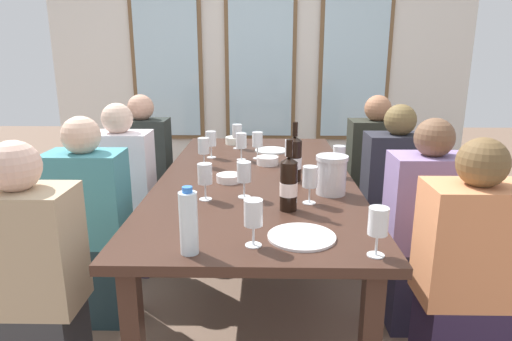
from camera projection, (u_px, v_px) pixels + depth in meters
ground_plane at (256, 294)px, 2.67m from camera, size 12.00×12.00×0.00m
back_wall_with_windows at (261, 47)px, 4.48m from camera, size 4.25×0.10×2.90m
dining_table at (256, 188)px, 2.49m from camera, size 1.05×2.16×0.74m
white_plate_0 at (302, 237)px, 1.66m from camera, size 0.26×0.26×0.01m
white_plate_1 at (271, 150)px, 3.08m from camera, size 0.23×0.23×0.01m
metal_pitcher at (331, 175)px, 2.14m from camera, size 0.16×0.16×0.19m
wine_bottle_0 at (294, 158)px, 2.36m from camera, size 0.08×0.08×0.32m
wine_bottle_1 at (289, 184)px, 1.91m from camera, size 0.08×0.08×0.32m
tasting_bowl_0 at (267, 161)px, 2.71m from camera, size 0.13×0.13×0.05m
tasting_bowl_1 at (229, 178)px, 2.36m from camera, size 0.13×0.13×0.04m
tasting_bowl_2 at (235, 140)px, 3.31m from camera, size 0.14×0.14×0.05m
water_bottle at (189, 222)px, 1.51m from camera, size 0.06×0.06×0.24m
wine_glass_0 at (241, 142)px, 2.80m from camera, size 0.07×0.07×0.17m
wine_glass_1 at (253, 214)px, 1.56m from camera, size 0.07×0.07×0.17m
wine_glass_2 at (204, 147)px, 2.65m from camera, size 0.07×0.07×0.17m
wine_glass_3 at (291, 149)px, 2.59m from camera, size 0.07×0.07×0.17m
wine_glass_4 at (378, 224)px, 1.48m from camera, size 0.07×0.07×0.17m
wine_glass_5 at (310, 178)px, 2.00m from camera, size 0.07×0.07×0.17m
wine_glass_6 at (339, 155)px, 2.43m from camera, size 0.07×0.07×0.17m
wine_glass_7 at (258, 141)px, 2.83m from camera, size 0.07×0.07×0.17m
wine_glass_8 at (237, 132)px, 3.13m from camera, size 0.07×0.07×0.17m
wine_glass_9 at (205, 175)px, 2.05m from camera, size 0.07×0.07×0.17m
wine_glass_10 at (244, 173)px, 2.08m from camera, size 0.07×0.07×0.17m
wine_glass_11 at (211, 140)px, 2.86m from camera, size 0.07×0.07×0.17m
seated_person_0 at (91, 228)px, 2.30m from camera, size 0.38×0.24×1.11m
seated_person_1 at (424, 233)px, 2.24m from camera, size 0.38×0.24×1.11m
seated_person_2 at (145, 173)px, 3.34m from camera, size 0.38×0.24×1.11m
seated_person_3 at (373, 174)px, 3.29m from camera, size 0.38×0.24×1.11m
seated_person_4 at (123, 195)px, 2.83m from camera, size 0.38×0.24×1.11m
seated_person_5 at (394, 198)px, 2.77m from camera, size 0.38×0.24×1.11m
seated_person_6 at (32, 288)px, 1.72m from camera, size 0.38×0.24×1.11m
seated_person_7 at (466, 281)px, 1.77m from camera, size 0.38×0.24×1.11m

